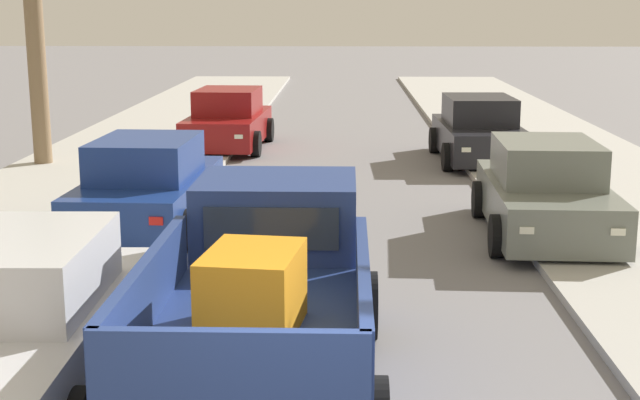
{
  "coord_description": "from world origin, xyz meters",
  "views": [
    {
      "loc": [
        0.01,
        -4.57,
        3.63
      ],
      "look_at": [
        -0.29,
        6.86,
        1.2
      ],
      "focal_mm": 51.37,
      "sensor_mm": 36.0,
      "label": 1
    }
  ],
  "objects_px": {
    "car_left_near": "(228,121)",
    "car_left_far": "(148,187)",
    "car_right_near": "(16,323)",
    "car_right_mid": "(545,193)",
    "pickup_truck": "(266,308)",
    "car_left_mid": "(479,132)"
  },
  "relations": [
    {
      "from": "pickup_truck",
      "to": "car_left_near",
      "type": "bearing_deg",
      "value": 98.51
    },
    {
      "from": "car_right_near",
      "to": "car_left_far",
      "type": "distance_m",
      "value": 6.57
    },
    {
      "from": "car_left_near",
      "to": "car_left_far",
      "type": "distance_m",
      "value": 8.85
    },
    {
      "from": "car_right_near",
      "to": "car_right_mid",
      "type": "xyz_separation_m",
      "value": [
        6.3,
        6.3,
        0.0
      ]
    },
    {
      "from": "pickup_truck",
      "to": "car_left_near",
      "type": "height_order",
      "value": "pickup_truck"
    },
    {
      "from": "car_left_mid",
      "to": "car_right_mid",
      "type": "height_order",
      "value": "same"
    },
    {
      "from": "car_left_far",
      "to": "pickup_truck",
      "type": "bearing_deg",
      "value": -68.57
    },
    {
      "from": "pickup_truck",
      "to": "car_left_near",
      "type": "relative_size",
      "value": 1.21
    },
    {
      "from": "pickup_truck",
      "to": "car_right_mid",
      "type": "height_order",
      "value": "pickup_truck"
    },
    {
      "from": "car_left_far",
      "to": "car_right_near",
      "type": "bearing_deg",
      "value": -88.78
    },
    {
      "from": "car_left_near",
      "to": "car_left_far",
      "type": "xyz_separation_m",
      "value": [
        -0.21,
        -8.85,
        0.0
      ]
    },
    {
      "from": "car_left_near",
      "to": "car_right_mid",
      "type": "relative_size",
      "value": 1.0
    },
    {
      "from": "car_left_near",
      "to": "car_left_mid",
      "type": "height_order",
      "value": "same"
    },
    {
      "from": "pickup_truck",
      "to": "car_left_far",
      "type": "distance_m",
      "value": 6.78
    },
    {
      "from": "car_right_near",
      "to": "car_left_near",
      "type": "bearing_deg",
      "value": 89.75
    },
    {
      "from": "car_left_mid",
      "to": "car_left_far",
      "type": "bearing_deg",
      "value": -132.66
    },
    {
      "from": "pickup_truck",
      "to": "car_left_mid",
      "type": "relative_size",
      "value": 1.22
    },
    {
      "from": "car_right_near",
      "to": "car_right_mid",
      "type": "distance_m",
      "value": 8.91
    },
    {
      "from": "car_left_near",
      "to": "car_left_far",
      "type": "relative_size",
      "value": 1.0
    },
    {
      "from": "pickup_truck",
      "to": "car_right_mid",
      "type": "bearing_deg",
      "value": 56.73
    },
    {
      "from": "car_left_far",
      "to": "car_right_mid",
      "type": "bearing_deg",
      "value": -2.41
    },
    {
      "from": "car_right_mid",
      "to": "pickup_truck",
      "type": "bearing_deg",
      "value": -123.27
    }
  ]
}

